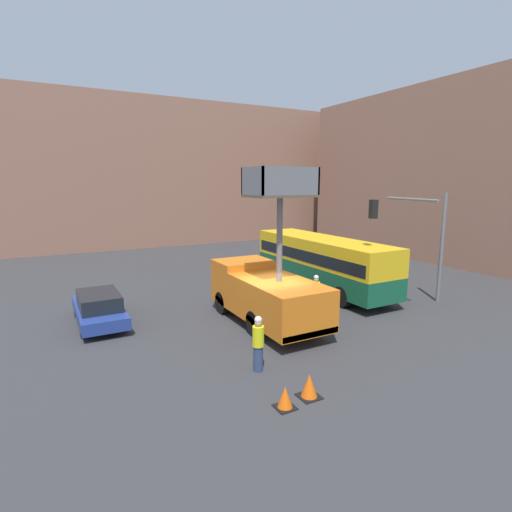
# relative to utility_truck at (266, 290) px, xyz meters

# --- Properties ---
(ground_plane) EXTENTS (120.00, 120.00, 0.00)m
(ground_plane) POSITION_rel_utility_truck_xyz_m (-0.22, -0.83, -1.51)
(ground_plane) COLOR #333335
(building_backdrop_far) EXTENTS (44.00, 10.00, 13.97)m
(building_backdrop_far) POSITION_rel_utility_truck_xyz_m (-0.22, 28.30, 5.48)
(building_backdrop_far) COLOR #936651
(building_backdrop_far) RESTS_ON ground_plane
(building_backdrop_side) EXTENTS (10.00, 28.00, 13.55)m
(building_backdrop_side) POSITION_rel_utility_truck_xyz_m (22.74, 5.91, 5.27)
(building_backdrop_side) COLOR #936651
(building_backdrop_side) RESTS_ON ground_plane
(utility_truck) EXTENTS (2.54, 6.52, 6.68)m
(utility_truck) POSITION_rel_utility_truck_xyz_m (0.00, 0.00, 0.00)
(utility_truck) COLOR orange
(utility_truck) RESTS_ON ground_plane
(city_bus) EXTENTS (2.55, 10.04, 3.02)m
(city_bus) POSITION_rel_utility_truck_xyz_m (5.60, 3.35, 0.28)
(city_bus) COLOR #145638
(city_bus) RESTS_ON ground_plane
(traffic_light_pole) EXTENTS (4.13, 3.88, 5.61)m
(traffic_light_pole) POSITION_rel_utility_truck_xyz_m (8.07, -0.98, 2.36)
(traffic_light_pole) COLOR slate
(traffic_light_pole) RESTS_ON ground_plane
(road_worker_near_truck) EXTENTS (0.38, 0.38, 1.87)m
(road_worker_near_truck) POSITION_rel_utility_truck_xyz_m (-2.45, -3.78, -0.57)
(road_worker_near_truck) COLOR navy
(road_worker_near_truck) RESTS_ON ground_plane
(road_worker_directing) EXTENTS (0.38, 0.38, 1.86)m
(road_worker_directing) POSITION_rel_utility_truck_xyz_m (2.77, 0.11, -0.58)
(road_worker_directing) COLOR navy
(road_worker_directing) RESTS_ON ground_plane
(traffic_cone_near_truck) EXTENTS (0.61, 0.61, 0.70)m
(traffic_cone_near_truck) POSITION_rel_utility_truck_xyz_m (-1.96, -5.92, -1.18)
(traffic_cone_near_truck) COLOR black
(traffic_cone_near_truck) RESTS_ON ground_plane
(traffic_cone_mid_road) EXTENTS (0.55, 0.55, 0.62)m
(traffic_cone_mid_road) POSITION_rel_utility_truck_xyz_m (-2.87, -6.07, -1.22)
(traffic_cone_mid_road) COLOR black
(traffic_cone_mid_road) RESTS_ON ground_plane
(parked_car_curbside) EXTENTS (1.85, 4.67, 1.42)m
(parked_car_curbside) POSITION_rel_utility_truck_xyz_m (-6.42, 3.46, -0.78)
(parked_car_curbside) COLOR navy
(parked_car_curbside) RESTS_ON ground_plane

